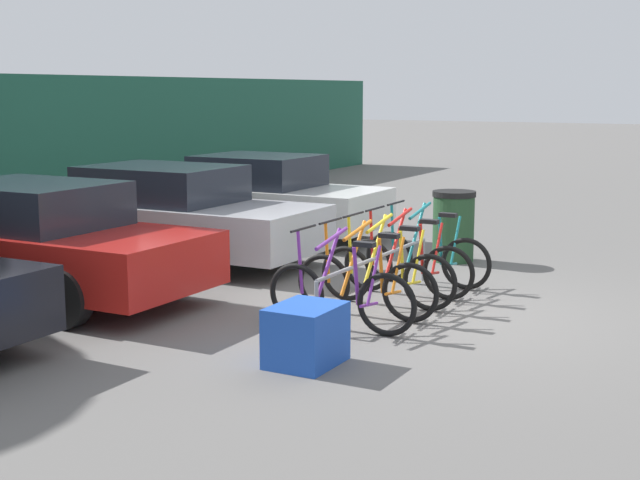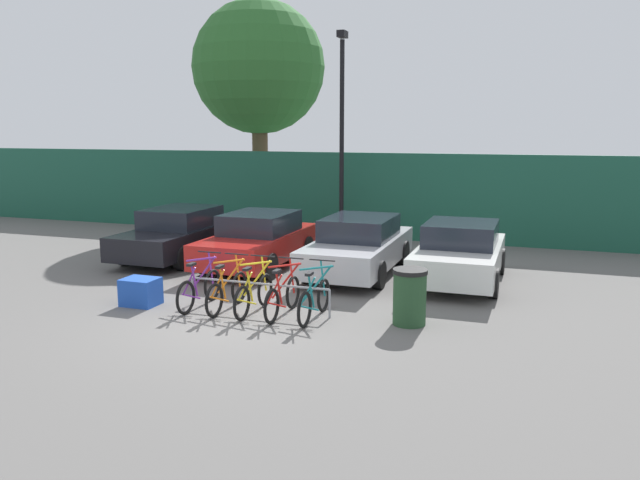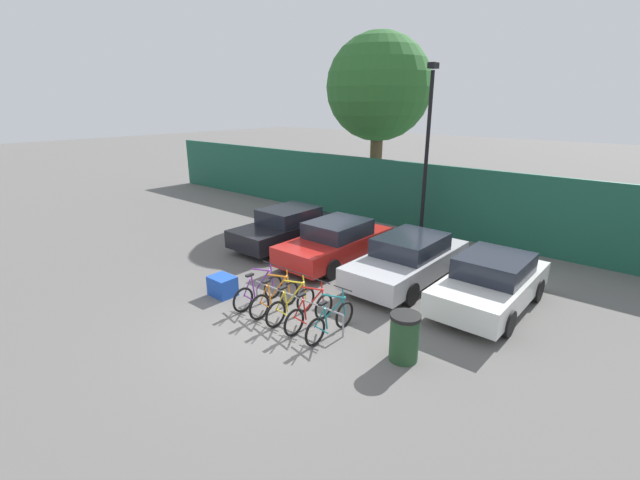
% 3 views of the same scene
% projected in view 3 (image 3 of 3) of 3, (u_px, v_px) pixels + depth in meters
% --- Properties ---
extents(ground_plane, '(120.00, 120.00, 0.00)m').
position_uv_depth(ground_plane, '(275.00, 326.00, 10.24)').
color(ground_plane, '#605E5B').
extents(hoarding_wall, '(36.00, 0.16, 2.78)m').
position_uv_depth(hoarding_wall, '(451.00, 202.00, 16.67)').
color(hoarding_wall, '#19513D').
rests_on(hoarding_wall, ground).
extents(bike_rack, '(2.98, 0.04, 0.57)m').
position_uv_depth(bike_rack, '(296.00, 300.00, 10.54)').
color(bike_rack, gray).
rests_on(bike_rack, ground).
extents(bicycle_purple, '(0.68, 1.71, 1.05)m').
position_uv_depth(bicycle_purple, '(259.00, 291.00, 11.22)').
color(bicycle_purple, black).
rests_on(bicycle_purple, ground).
extents(bicycle_orange, '(0.68, 1.71, 1.05)m').
position_uv_depth(bicycle_orange, '(275.00, 298.00, 10.84)').
color(bicycle_orange, black).
rests_on(bicycle_orange, ground).
extents(bicycle_yellow, '(0.68, 1.71, 1.05)m').
position_uv_depth(bicycle_yellow, '(291.00, 305.00, 10.48)').
color(bicycle_yellow, black).
rests_on(bicycle_yellow, ground).
extents(bicycle_red, '(0.68, 1.71, 1.05)m').
position_uv_depth(bicycle_red, '(309.00, 312.00, 10.11)').
color(bicycle_red, black).
rests_on(bicycle_red, ground).
extents(bicycle_teal, '(0.68, 1.71, 1.05)m').
position_uv_depth(bicycle_teal, '(330.00, 321.00, 9.71)').
color(bicycle_teal, black).
rests_on(bicycle_teal, ground).
extents(car_black, '(1.91, 4.36, 1.40)m').
position_uv_depth(car_black, '(288.00, 227.00, 15.87)').
color(car_black, black).
rests_on(car_black, ground).
extents(car_red, '(1.91, 4.30, 1.40)m').
position_uv_depth(car_red, '(336.00, 242.00, 14.18)').
color(car_red, red).
rests_on(car_red, ground).
extents(car_silver, '(1.91, 4.56, 1.40)m').
position_uv_depth(car_silver, '(408.00, 259.00, 12.61)').
color(car_silver, '#B7B7BC').
rests_on(car_silver, ground).
extents(car_white, '(1.91, 4.09, 1.40)m').
position_uv_depth(car_white, '(491.00, 282.00, 11.02)').
color(car_white, silver).
rests_on(car_white, ground).
extents(lamp_post, '(0.24, 0.44, 6.42)m').
position_uv_depth(lamp_post, '(427.00, 146.00, 15.69)').
color(lamp_post, black).
rests_on(lamp_post, ground).
extents(trash_bin, '(0.63, 0.63, 1.03)m').
position_uv_depth(trash_bin, '(404.00, 337.00, 8.78)').
color(trash_bin, '#234728').
rests_on(trash_bin, ground).
extents(cargo_crate, '(0.70, 0.56, 0.55)m').
position_uv_depth(cargo_crate, '(223.00, 286.00, 11.81)').
color(cargo_crate, blue).
rests_on(cargo_crate, ground).
extents(tree_behind_hoarding, '(4.82, 4.82, 8.16)m').
position_uv_depth(tree_behind_hoarding, '(379.00, 88.00, 19.56)').
color(tree_behind_hoarding, brown).
rests_on(tree_behind_hoarding, ground).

